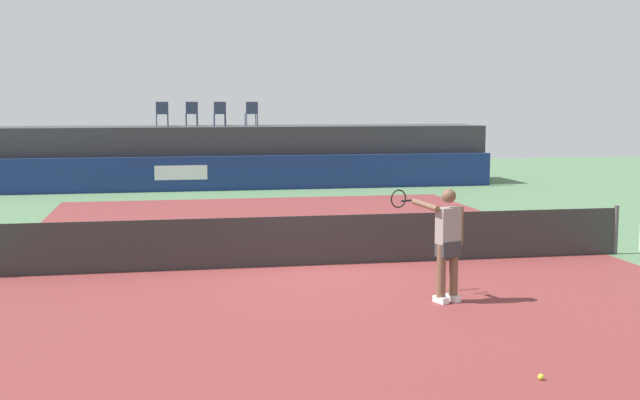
{
  "coord_description": "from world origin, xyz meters",
  "views": [
    {
      "loc": [
        -2.75,
        -14.98,
        3.09
      ],
      "look_at": [
        0.44,
        2.0,
        1.0
      ],
      "focal_mm": 45.7,
      "sensor_mm": 36.0,
      "label": 1
    }
  ],
  "objects_px": {
    "tennis_player": "(446,241)",
    "spectator_chair_left": "(192,113)",
    "spectator_chair_center": "(220,113)",
    "spectator_chair_right": "(251,113)",
    "spectator_chair_far_left": "(162,113)",
    "net_post_far": "(616,230)",
    "tennis_ball": "(541,377)"
  },
  "relations": [
    {
      "from": "net_post_far",
      "to": "spectator_chair_right",
      "type": "bearing_deg",
      "value": 111.17
    },
    {
      "from": "spectator_chair_center",
      "to": "tennis_ball",
      "type": "xyz_separation_m",
      "value": [
        2.13,
        -21.94,
        -2.66
      ]
    },
    {
      "from": "tennis_player",
      "to": "spectator_chair_right",
      "type": "bearing_deg",
      "value": 93.49
    },
    {
      "from": "spectator_chair_far_left",
      "to": "tennis_player",
      "type": "height_order",
      "value": "spectator_chair_far_left"
    },
    {
      "from": "spectator_chair_center",
      "to": "net_post_far",
      "type": "relative_size",
      "value": 0.89
    },
    {
      "from": "spectator_chair_right",
      "to": "spectator_chair_far_left",
      "type": "bearing_deg",
      "value": 179.57
    },
    {
      "from": "net_post_far",
      "to": "tennis_ball",
      "type": "distance_m",
      "value": 8.4
    },
    {
      "from": "spectator_chair_far_left",
      "to": "tennis_player",
      "type": "relative_size",
      "value": 0.5
    },
    {
      "from": "spectator_chair_center",
      "to": "tennis_player",
      "type": "relative_size",
      "value": 0.5
    },
    {
      "from": "net_post_far",
      "to": "tennis_player",
      "type": "distance_m",
      "value": 5.73
    },
    {
      "from": "spectator_chair_left",
      "to": "tennis_player",
      "type": "bearing_deg",
      "value": -79.99
    },
    {
      "from": "spectator_chair_left",
      "to": "spectator_chair_right",
      "type": "relative_size",
      "value": 1.0
    },
    {
      "from": "spectator_chair_far_left",
      "to": "spectator_chair_left",
      "type": "relative_size",
      "value": 1.0
    },
    {
      "from": "spectator_chair_far_left",
      "to": "spectator_chair_center",
      "type": "distance_m",
      "value": 2.08
    },
    {
      "from": "tennis_player",
      "to": "spectator_chair_left",
      "type": "bearing_deg",
      "value": 100.01
    },
    {
      "from": "tennis_player",
      "to": "tennis_ball",
      "type": "bearing_deg",
      "value": -92.46
    },
    {
      "from": "spectator_chair_far_left",
      "to": "tennis_player",
      "type": "xyz_separation_m",
      "value": [
        4.36,
        -18.35,
        -1.73
      ]
    },
    {
      "from": "spectator_chair_right",
      "to": "spectator_chair_center",
      "type": "bearing_deg",
      "value": -179.52
    },
    {
      "from": "spectator_chair_left",
      "to": "spectator_chair_right",
      "type": "height_order",
      "value": "same"
    },
    {
      "from": "spectator_chair_far_left",
      "to": "spectator_chair_right",
      "type": "relative_size",
      "value": 1.0
    },
    {
      "from": "net_post_far",
      "to": "tennis_ball",
      "type": "relative_size",
      "value": 14.71
    },
    {
      "from": "spectator_chair_center",
      "to": "tennis_ball",
      "type": "height_order",
      "value": "spectator_chair_center"
    },
    {
      "from": "spectator_chair_left",
      "to": "spectator_chair_center",
      "type": "bearing_deg",
      "value": -18.25
    },
    {
      "from": "tennis_player",
      "to": "tennis_ball",
      "type": "xyz_separation_m",
      "value": [
        -0.16,
        -3.63,
        -0.92
      ]
    },
    {
      "from": "spectator_chair_left",
      "to": "spectator_chair_center",
      "type": "height_order",
      "value": "same"
    },
    {
      "from": "spectator_chair_left",
      "to": "net_post_far",
      "type": "relative_size",
      "value": 0.89
    },
    {
      "from": "spectator_chair_center",
      "to": "tennis_player",
      "type": "xyz_separation_m",
      "value": [
        2.28,
        -18.32,
        -1.73
      ]
    },
    {
      "from": "spectator_chair_left",
      "to": "spectator_chair_right",
      "type": "distance_m",
      "value": 2.2
    },
    {
      "from": "spectator_chair_left",
      "to": "tennis_player",
      "type": "distance_m",
      "value": 19.02
    },
    {
      "from": "spectator_chair_far_left",
      "to": "tennis_player",
      "type": "distance_m",
      "value": 18.94
    },
    {
      "from": "spectator_chair_far_left",
      "to": "spectator_chair_center",
      "type": "xyz_separation_m",
      "value": [
        2.08,
        -0.03,
        0.0
      ]
    },
    {
      "from": "tennis_player",
      "to": "spectator_chair_far_left",
      "type": "bearing_deg",
      "value": 103.36
    }
  ]
}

